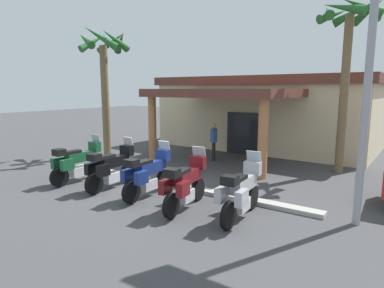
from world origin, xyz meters
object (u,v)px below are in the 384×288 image
at_px(motorcycle_green, 78,162).
at_px(palm_tree_near_portico, 349,37).
at_px(motorcycle_maroon, 185,184).
at_px(pedestrian, 214,139).
at_px(motorcycle_blue, 148,174).
at_px(motorcycle_black, 111,168).
at_px(motel_building, 270,111).
at_px(motorcycle_silver, 241,192).
at_px(palm_tree_roadside, 105,62).
at_px(roadside_sign, 373,27).

distance_m(motorcycle_green, palm_tree_near_portico, 10.87).
distance_m(motorcycle_maroon, pedestrian, 6.38).
xyz_separation_m(motorcycle_blue, pedestrian, (-0.97, 5.61, 0.30)).
bearing_deg(motorcycle_black, pedestrian, -9.25).
bearing_deg(motel_building, motorcycle_blue, -86.22).
relative_size(motorcycle_black, motorcycle_maroon, 1.00).
xyz_separation_m(motorcycle_silver, palm_tree_near_portico, (1.15, 6.48, 4.43)).
relative_size(motorcycle_blue, palm_tree_near_portico, 0.33).
bearing_deg(motorcycle_maroon, motorcycle_blue, 74.00).
bearing_deg(motel_building, palm_tree_roadside, -125.00).
bearing_deg(motorcycle_green, motel_building, -13.88).
xyz_separation_m(motel_building, palm_tree_near_portico, (4.67, -4.51, 3.13)).
bearing_deg(motorcycle_black, roadside_sign, -83.19).
relative_size(motorcycle_black, pedestrian, 1.29).
height_order(motorcycle_black, palm_tree_roadside, palm_tree_roadside).
xyz_separation_m(motorcycle_green, palm_tree_roadside, (-2.71, 3.83, 3.79)).
distance_m(motorcycle_black, motorcycle_blue, 1.56).
relative_size(motel_building, motorcycle_green, 5.34).
bearing_deg(motorcycle_blue, palm_tree_roadside, 55.75).
distance_m(motorcycle_green, motorcycle_silver, 6.25).
xyz_separation_m(motel_building, motorcycle_green, (-2.73, -11.12, -1.30)).
bearing_deg(motorcycle_blue, pedestrian, 7.66).
relative_size(motorcycle_green, motorcycle_blue, 1.00).
bearing_deg(motorcycle_maroon, motorcycle_silver, -89.25).
height_order(motel_building, palm_tree_near_portico, palm_tree_near_portico).
xyz_separation_m(motel_building, pedestrian, (-0.57, -5.34, -1.00)).
distance_m(motel_building, palm_tree_roadside, 9.43).
bearing_deg(motorcycle_green, motorcycle_black, -85.49).
height_order(motorcycle_blue, palm_tree_roadside, palm_tree_roadside).
relative_size(pedestrian, palm_tree_near_portico, 0.26).
bearing_deg(palm_tree_near_portico, roadside_sign, -75.63).
height_order(motorcycle_green, motorcycle_blue, same).
height_order(motorcycle_silver, pedestrian, pedestrian).
bearing_deg(motorcycle_silver, palm_tree_near_portico, -13.50).
relative_size(motel_building, palm_tree_roadside, 1.93).
height_order(pedestrian, palm_tree_near_portico, palm_tree_near_portico).
bearing_deg(palm_tree_near_portico, motorcycle_silver, -100.05).
distance_m(motorcycle_maroon, motorcycle_silver, 1.58).
distance_m(motorcycle_maroon, palm_tree_near_portico, 8.47).
distance_m(motel_building, motorcycle_blue, 11.04).
height_order(motorcycle_green, palm_tree_near_portico, palm_tree_near_portico).
xyz_separation_m(motorcycle_maroon, motorcycle_silver, (1.56, 0.22, 0.00)).
bearing_deg(palm_tree_roadside, motel_building, 53.27).
xyz_separation_m(motorcycle_black, roadside_sign, (7.18, 1.27, 3.91)).
distance_m(motorcycle_black, palm_tree_roadside, 6.81).
distance_m(motorcycle_silver, pedestrian, 6.97).
xyz_separation_m(pedestrian, roadside_sign, (6.58, -4.38, 3.61)).
height_order(motorcycle_green, roadside_sign, roadside_sign).
xyz_separation_m(motorcycle_blue, palm_tree_near_portico, (4.27, 6.45, 4.43)).
bearing_deg(palm_tree_near_portico, motorcycle_blue, -123.54).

